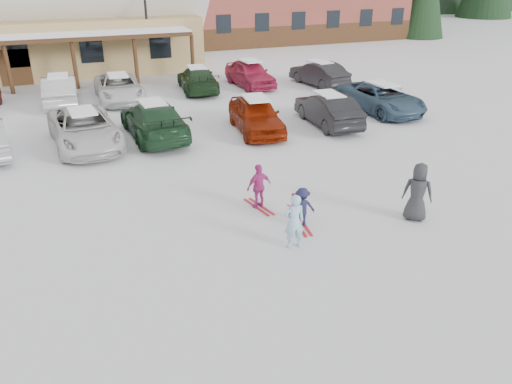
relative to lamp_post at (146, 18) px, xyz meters
name	(u,v)px	position (x,y,z in m)	size (l,w,h in m)	color
ground	(259,240)	(-1.28, -23.24, -3.68)	(160.00, 160.00, 0.00)	white
lamp_post	(146,18)	(0.00, 0.00, 0.00)	(0.50, 0.25, 6.55)	black
adult_skier	(294,222)	(-0.54, -23.90, -2.90)	(0.57, 0.37, 1.56)	#97C3DC
toddler_red	(293,205)	(0.16, -22.34, -3.28)	(0.40, 0.31, 0.81)	#CF3E65
child_navy	(302,207)	(0.20, -22.89, -3.09)	(0.77, 0.44, 1.20)	#181A3A
skis_child_navy	(301,225)	(0.20, -22.89, -3.67)	(0.20, 1.40, 0.03)	#AD1823
child_magenta	(259,186)	(-0.53, -21.33, -2.96)	(0.85, 0.35, 1.45)	#B62D7C
skis_child_magenta	(259,207)	(-0.53, -21.33, -3.67)	(0.20, 1.40, 0.03)	#AD1823
bystander_dark	(418,192)	(3.51, -23.75, -2.79)	(0.87, 0.57, 1.78)	#29292C
parked_car_2	(85,129)	(-5.14, -13.41, -2.93)	(2.51, 5.43, 1.51)	silver
parked_car_3	(154,120)	(-2.26, -13.30, -2.90)	(2.19, 5.38, 1.56)	#1B3D22
parked_car_4	(256,115)	(2.15, -14.15, -2.90)	(1.84, 4.58, 1.56)	maroon
parked_car_5	(328,110)	(5.64, -14.45, -2.94)	(1.58, 4.52, 1.49)	black
parked_car_6	(381,98)	(9.27, -13.38, -2.96)	(2.40, 5.21, 1.45)	#385268
parked_car_9	(60,90)	(-5.89, -6.06, -2.90)	(1.65, 4.74, 1.56)	#B3B4B8
parked_car_10	(119,88)	(-2.86, -6.29, -2.97)	(2.37, 5.13, 1.43)	silver
parked_car_11	(198,79)	(1.74, -5.71, -2.98)	(1.98, 4.88, 1.42)	#1B351B
parked_car_12	(250,73)	(5.07, -5.60, -2.90)	(1.85, 4.60, 1.57)	#AE2247
parked_car_13	(319,74)	(9.11, -6.96, -2.96)	(1.54, 4.41, 1.45)	black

